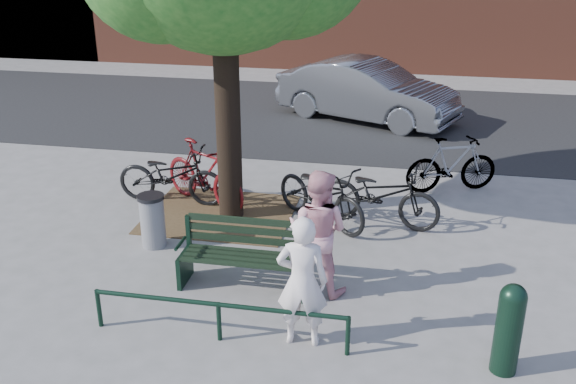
% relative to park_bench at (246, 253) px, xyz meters
% --- Properties ---
extents(ground, '(90.00, 90.00, 0.00)m').
position_rel_park_bench_xyz_m(ground, '(0.00, -0.08, -0.48)').
color(ground, gray).
rests_on(ground, ground).
extents(dirt_pit, '(2.40, 2.00, 0.02)m').
position_rel_park_bench_xyz_m(dirt_pit, '(-1.00, 2.12, -0.47)').
color(dirt_pit, brown).
rests_on(dirt_pit, ground).
extents(road, '(40.00, 7.00, 0.01)m').
position_rel_park_bench_xyz_m(road, '(0.00, 8.42, -0.47)').
color(road, black).
rests_on(road, ground).
extents(park_bench, '(1.74, 0.54, 0.97)m').
position_rel_park_bench_xyz_m(park_bench, '(0.00, 0.00, 0.00)').
color(park_bench, black).
rests_on(park_bench, ground).
extents(guard_railing, '(3.06, 0.06, 0.51)m').
position_rel_park_bench_xyz_m(guard_railing, '(0.00, -1.28, -0.08)').
color(guard_railing, black).
rests_on(guard_railing, ground).
extents(person_left, '(0.61, 0.42, 1.61)m').
position_rel_park_bench_xyz_m(person_left, '(0.95, -1.13, 0.32)').
color(person_left, white).
rests_on(person_left, ground).
extents(person_right, '(0.95, 0.82, 1.69)m').
position_rel_park_bench_xyz_m(person_right, '(0.95, 0.07, 0.37)').
color(person_right, pink).
rests_on(person_right, ground).
extents(bollard, '(0.29, 0.29, 1.07)m').
position_rel_park_bench_xyz_m(bollard, '(3.20, -1.23, 0.10)').
color(bollard, black).
rests_on(bollard, ground).
extents(litter_bin, '(0.40, 0.40, 0.83)m').
position_rel_park_bench_xyz_m(litter_bin, '(-1.66, 0.85, -0.06)').
color(litter_bin, gray).
rests_on(litter_bin, ground).
extents(bicycle_a, '(1.95, 0.72, 1.02)m').
position_rel_park_bench_xyz_m(bicycle_a, '(-1.96, 2.47, 0.03)').
color(bicycle_a, black).
rests_on(bicycle_a, ground).
extents(bicycle_b, '(1.90, 1.42, 1.14)m').
position_rel_park_bench_xyz_m(bicycle_b, '(-1.37, 2.49, 0.09)').
color(bicycle_b, '#530B0E').
rests_on(bicycle_b, ground).
extents(bicycle_c, '(1.95, 1.73, 1.02)m').
position_rel_park_bench_xyz_m(bicycle_c, '(0.71, 2.14, 0.03)').
color(bicycle_c, black).
rests_on(bicycle_c, ground).
extents(bicycle_d, '(1.78, 1.08, 1.03)m').
position_rel_park_bench_xyz_m(bicycle_d, '(2.83, 3.92, 0.04)').
color(bicycle_d, gray).
rests_on(bicycle_d, ground).
extents(bicycle_e, '(2.09, 1.12, 1.04)m').
position_rel_park_bench_xyz_m(bicycle_e, '(1.64, 2.27, 0.04)').
color(bicycle_e, black).
rests_on(bicycle_e, ground).
extents(parked_car, '(4.72, 3.19, 1.47)m').
position_rel_park_bench_xyz_m(parked_car, '(0.96, 8.30, 0.26)').
color(parked_car, slate).
rests_on(parked_car, ground).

